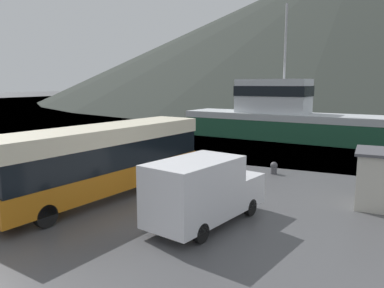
# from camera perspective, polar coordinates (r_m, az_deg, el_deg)

# --- Properties ---
(water_surface) EXTENTS (240.00, 240.00, 0.00)m
(water_surface) POSITION_cam_1_polar(r_m,az_deg,el_deg) (143.79, 22.28, 6.36)
(water_surface) COLOR slate
(water_surface) RESTS_ON ground
(hill_backdrop) EXTENTS (219.85, 219.85, 51.22)m
(hill_backdrop) POSITION_cam_1_polar(r_m,az_deg,el_deg) (155.98, 23.45, 15.90)
(hill_backdrop) COLOR #2D332D
(hill_backdrop) RESTS_ON ground
(tour_bus) EXTENTS (4.28, 11.96, 3.37)m
(tour_bus) POSITION_cam_1_polar(r_m,az_deg,el_deg) (18.23, -13.09, -1.97)
(tour_bus) COLOR #B26614
(tour_bus) RESTS_ON ground
(delivery_van) EXTENTS (3.21, 5.79, 2.60)m
(delivery_van) POSITION_cam_1_polar(r_m,az_deg,el_deg) (14.27, 1.72, -7.02)
(delivery_van) COLOR silver
(delivery_van) RESTS_ON ground
(fishing_boat) EXTENTS (22.06, 7.18, 12.71)m
(fishing_boat) POSITION_cam_1_polar(r_m,az_deg,el_deg) (37.29, 14.55, 3.91)
(fishing_boat) COLOR #1E5138
(fishing_boat) RESTS_ON water_surface
(storage_bin) EXTENTS (1.30, 1.52, 1.27)m
(storage_bin) POSITION_cam_1_polar(r_m,az_deg,el_deg) (23.08, -20.39, -3.15)
(storage_bin) COLOR olive
(storage_bin) RESTS_ON ground
(mooring_bollard) EXTENTS (0.42, 0.42, 0.73)m
(mooring_bollard) POSITION_cam_1_polar(r_m,az_deg,el_deg) (22.94, 12.37, -3.52)
(mooring_bollard) COLOR #4C4C51
(mooring_bollard) RESTS_ON ground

